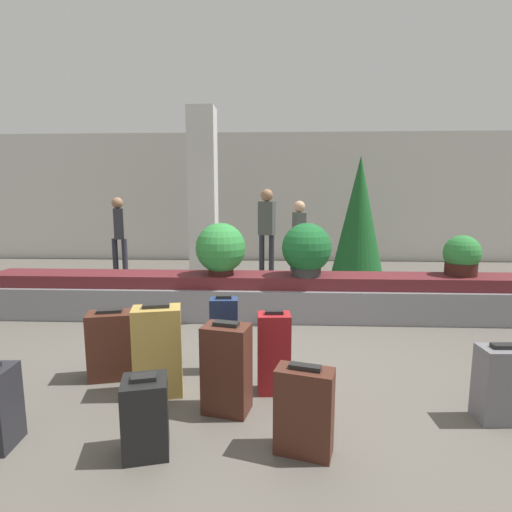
{
  "coord_description": "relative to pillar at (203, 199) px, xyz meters",
  "views": [
    {
      "loc": [
        0.24,
        -3.74,
        1.66
      ],
      "look_at": [
        0.0,
        1.59,
        0.85
      ],
      "focal_mm": 28.0,
      "sensor_mm": 36.0,
      "label": 1
    }
  ],
  "objects": [
    {
      "name": "back_wall",
      "position": [
        1.05,
        2.94,
        0.0
      ],
      "size": [
        18.0,
        0.06,
        3.2
      ],
      "color": "beige",
      "rests_on": "ground_plane"
    },
    {
      "name": "traveler_2",
      "position": [
        1.14,
        0.84,
        -0.52
      ],
      "size": [
        0.36,
        0.29,
        1.78
      ],
      "rotation": [
        0.0,
        0.0,
        -0.4
      ],
      "color": "#282833",
      "rests_on": "ground_plane"
    },
    {
      "name": "suitcase_7",
      "position": [
        -0.18,
        -3.88,
        -1.29
      ],
      "size": [
        0.44,
        0.34,
        0.65
      ],
      "rotation": [
        0.0,
        0.0,
        0.23
      ],
      "color": "#472319",
      "rests_on": "ground_plane"
    },
    {
      "name": "suitcase_2",
      "position": [
        0.94,
        -4.41,
        -1.25
      ],
      "size": [
        0.39,
        0.31,
        0.72
      ],
      "rotation": [
        0.0,
        0.0,
        -0.22
      ],
      "color": "#472319",
      "rests_on": "ground_plane"
    },
    {
      "name": "suitcase_3",
      "position": [
        0.83,
        -3.71,
        -1.24
      ],
      "size": [
        0.27,
        0.19,
        0.74
      ],
      "rotation": [
        0.0,
        0.0,
        0.07
      ],
      "color": "navy",
      "rests_on": "ground_plane"
    },
    {
      "name": "potted_plant_1",
      "position": [
        1.73,
        -2.04,
        -0.65
      ],
      "size": [
        0.66,
        0.66,
        0.71
      ],
      "color": "#2D2D2D",
      "rests_on": "carousel"
    },
    {
      "name": "traveler_1",
      "position": [
        -1.87,
        0.69,
        -0.64
      ],
      "size": [
        0.31,
        0.37,
        1.62
      ],
      "rotation": [
        0.0,
        0.0,
        -1.15
      ],
      "color": "#282833",
      "rests_on": "ground_plane"
    },
    {
      "name": "decorated_tree",
      "position": [
        2.88,
        0.27,
        -0.32
      ],
      "size": [
        0.96,
        0.96,
        2.39
      ],
      "color": "#4C331E",
      "rests_on": "ground_plane"
    },
    {
      "name": "potted_plant_0",
      "position": [
        0.58,
        -2.0,
        -0.66
      ],
      "size": [
        0.67,
        0.67,
        0.7
      ],
      "color": "#381914",
      "rests_on": "carousel"
    },
    {
      "name": "pillar",
      "position": [
        0.0,
        0.0,
        0.0
      ],
      "size": [
        0.48,
        0.48,
        3.2
      ],
      "color": "silver",
      "rests_on": "ground_plane"
    },
    {
      "name": "suitcase_0",
      "position": [
        1.5,
        -4.89,
        -1.31
      ],
      "size": [
        0.4,
        0.28,
        0.6
      ],
      "rotation": [
        0.0,
        0.0,
        -0.27
      ],
      "color": "#472319",
      "rests_on": "ground_plane"
    },
    {
      "name": "carousel",
      "position": [
        1.05,
        -1.95,
        -1.32
      ],
      "size": [
        7.6,
        0.71,
        0.6
      ],
      "color": "gray",
      "rests_on": "ground_plane"
    },
    {
      "name": "suitcase_6",
      "position": [
        0.48,
        -4.94,
        -1.35
      ],
      "size": [
        0.34,
        0.34,
        0.53
      ],
      "rotation": [
        0.0,
        0.0,
        0.25
      ],
      "color": "black",
      "rests_on": "ground_plane"
    },
    {
      "name": "potted_plant_2",
      "position": [
        3.81,
        -1.89,
        -0.75
      ],
      "size": [
        0.48,
        0.48,
        0.54
      ],
      "color": "#381914",
      "rests_on": "carousel"
    },
    {
      "name": "suitcase_5",
      "position": [
        1.3,
        -4.08,
        -1.25
      ],
      "size": [
        0.29,
        0.22,
        0.72
      ],
      "rotation": [
        0.0,
        0.0,
        0.07
      ],
      "color": "maroon",
      "rests_on": "ground_plane"
    },
    {
      "name": "suitcase_4",
      "position": [
        0.33,
        -4.17,
        -1.22
      ],
      "size": [
        0.43,
        0.32,
        0.78
      ],
      "rotation": [
        0.0,
        0.0,
        0.22
      ],
      "color": "#A3843D",
      "rests_on": "ground_plane"
    },
    {
      "name": "traveler_0",
      "position": [
        1.76,
        0.23,
        -0.68
      ],
      "size": [
        0.31,
        0.35,
        1.56
      ],
      "rotation": [
        0.0,
        0.0,
        -1.33
      ],
      "color": "#282833",
      "rests_on": "ground_plane"
    },
    {
      "name": "ground_plane",
      "position": [
        1.05,
        -3.54,
        -1.6
      ],
      "size": [
        18.0,
        18.0,
        0.0
      ],
      "primitive_type": "plane",
      "color": "#59544C"
    },
    {
      "name": "suitcase_8",
      "position": [
        2.98,
        -4.45,
        -1.32
      ],
      "size": [
        0.34,
        0.23,
        0.59
      ],
      "rotation": [
        0.0,
        0.0,
        0.04
      ],
      "color": "slate",
      "rests_on": "ground_plane"
    }
  ]
}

